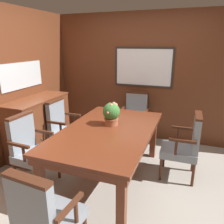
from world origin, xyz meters
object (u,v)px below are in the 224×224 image
object	(u,v)px
chair_right_far	(185,144)
potted_plant	(111,113)
chair_left_far	(63,126)
dining_table	(108,135)
chair_head_near	(44,217)
chair_head_far	(135,116)
sideboard_cabinet	(39,126)
chair_left_near	(30,148)

from	to	relation	value
chair_right_far	potted_plant	distance (m)	1.13
chair_left_far	chair_right_far	bearing A→B (deg)	-89.36
dining_table	chair_head_near	xyz separation A→B (m)	(-0.02, -1.39, -0.16)
chair_head_far	sideboard_cabinet	xyz separation A→B (m)	(-1.47, -1.03, -0.02)
chair_head_near	chair_head_far	xyz separation A→B (m)	(0.04, 2.79, 0.00)
potted_plant	sideboard_cabinet	world-z (taller)	potted_plant
chair_head_far	sideboard_cabinet	distance (m)	1.80
chair_left_near	chair_left_far	xyz separation A→B (m)	(-0.02, 0.84, 0.00)
chair_right_far	chair_head_far	bearing A→B (deg)	-135.90
chair_head_far	chair_head_near	bearing A→B (deg)	-93.41
chair_left_near	chair_head_far	size ratio (longest dim) A/B	1.00
dining_table	chair_left_far	bearing A→B (deg)	157.13
chair_right_far	chair_head_far	distance (m)	1.38
chair_left_far	chair_head_far	size ratio (longest dim) A/B	1.00
potted_plant	sideboard_cabinet	xyz separation A→B (m)	(-1.43, 0.19, -0.44)
chair_left_near	chair_right_far	bearing A→B (deg)	-64.30
chair_left_near	chair_head_far	distance (m)	2.07
chair_right_far	chair_left_near	xyz separation A→B (m)	(-1.98, -0.84, 0.00)
chair_right_far	chair_head_near	xyz separation A→B (m)	(-1.02, -1.81, 0.00)
chair_right_far	chair_head_near	size ratio (longest dim) A/B	1.00
dining_table	chair_left_near	world-z (taller)	chair_left_near
chair_head_far	chair_left_near	bearing A→B (deg)	-121.45
dining_table	chair_right_far	bearing A→B (deg)	22.77
chair_right_far	chair_left_far	world-z (taller)	same
chair_right_far	chair_head_far	xyz separation A→B (m)	(-0.98, 0.97, 0.00)
chair_right_far	potted_plant	world-z (taller)	potted_plant
chair_left_far	potted_plant	world-z (taller)	potted_plant
chair_left_far	sideboard_cabinet	xyz separation A→B (m)	(-0.45, -0.06, -0.02)
chair_head_near	chair_head_far	world-z (taller)	same
chair_head_near	potted_plant	bearing A→B (deg)	-86.02
potted_plant	dining_table	bearing A→B (deg)	-84.08
dining_table	chair_left_far	size ratio (longest dim) A/B	2.00
chair_right_far	chair_head_near	world-z (taller)	same
dining_table	sideboard_cabinet	bearing A→B (deg)	166.02
chair_right_far	sideboard_cabinet	distance (m)	2.45
chair_right_far	potted_plant	xyz separation A→B (m)	(-1.02, -0.25, 0.42)
chair_right_far	chair_left_near	bearing A→B (deg)	-68.25
chair_right_far	sideboard_cabinet	bearing A→B (deg)	-89.80
chair_left_far	dining_table	bearing A→B (deg)	-112.21
dining_table	chair_head_near	size ratio (longest dim) A/B	2.00
chair_left_near	sideboard_cabinet	xyz separation A→B (m)	(-0.47, 0.78, -0.02)
chair_left_far	sideboard_cabinet	bearing A→B (deg)	98.38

